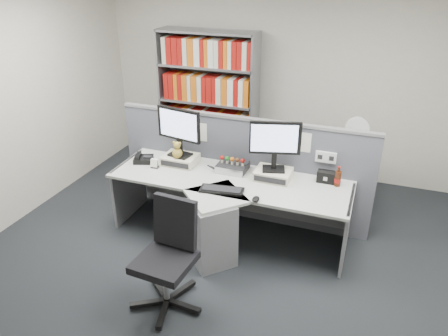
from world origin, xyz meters
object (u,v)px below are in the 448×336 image
at_px(desk, 222,209).
at_px(keyboard, 222,190).
at_px(desktop_pc, 233,167).
at_px(filing_cabinet, 350,179).
at_px(monitor_left, 179,128).
at_px(shelving_unit, 208,104).
at_px(desk_calendar, 155,164).
at_px(desk_phone, 143,159).
at_px(mouse, 256,199).
at_px(cola_bottle, 338,179).
at_px(desk_fan, 357,131).
at_px(monitor_right, 275,142).
at_px(office_chair, 169,253).
at_px(speaker, 326,177).

bearing_deg(desk, keyboard, -72.17).
relative_size(desktop_pc, filing_cabinet, 0.46).
height_order(monitor_left, shelving_unit, shelving_unit).
height_order(desk_calendar, filing_cabinet, desk_calendar).
distance_m(desk_phone, filing_cabinet, 2.58).
xyz_separation_m(mouse, cola_bottle, (0.71, 0.60, 0.06)).
bearing_deg(desk, mouse, -19.68).
height_order(desk_calendar, shelving_unit, shelving_unit).
bearing_deg(desk_fan, desk, -130.62).
xyz_separation_m(monitor_left, keyboard, (0.68, -0.46, -0.42)).
distance_m(monitor_right, keyboard, 0.74).
xyz_separation_m(mouse, office_chair, (-0.55, -0.81, -0.21)).
distance_m(mouse, speaker, 0.87).
relative_size(monitor_right, mouse, 4.88).
distance_m(monitor_right, mouse, 0.67).
height_order(keyboard, desk_phone, desk_phone).
distance_m(shelving_unit, filing_cabinet, 2.24).
bearing_deg(mouse, desk_phone, 164.17).
bearing_deg(desktop_pc, desk, -85.83).
bearing_deg(cola_bottle, office_chair, -131.88).
height_order(mouse, desk_calendar, desk_calendar).
xyz_separation_m(desk_calendar, office_chair, (0.73, -1.13, -0.24)).
distance_m(keyboard, office_chair, 0.92).
xyz_separation_m(speaker, filing_cabinet, (0.21, 0.90, -0.43)).
distance_m(monitor_left, cola_bottle, 1.80).
distance_m(speaker, office_chair, 1.86).
bearing_deg(mouse, office_chair, -124.32).
height_order(shelving_unit, filing_cabinet, shelving_unit).
height_order(monitor_left, keyboard, monitor_left).
bearing_deg(speaker, office_chair, -128.06).
relative_size(monitor_right, desk_phone, 2.05).
relative_size(desk_phone, shelving_unit, 0.13).
relative_size(monitor_left, filing_cabinet, 0.80).
bearing_deg(shelving_unit, monitor_left, -80.59).
distance_m(desk_calendar, office_chair, 1.37).
xyz_separation_m(monitor_left, desk_calendar, (-0.22, -0.20, -0.39)).
distance_m(desk_phone, shelving_unit, 1.60).
relative_size(monitor_left, cola_bottle, 2.53).
distance_m(keyboard, speaker, 1.12).
xyz_separation_m(desktop_pc, keyboard, (0.05, -0.49, -0.03)).
bearing_deg(filing_cabinet, monitor_left, -151.32).
xyz_separation_m(desk, desk_fan, (1.20, 1.40, 0.54)).
bearing_deg(desk_fan, mouse, -117.29).
distance_m(mouse, cola_bottle, 0.93).
bearing_deg(desk_phone, desk, -14.36).
relative_size(shelving_unit, desk_fan, 4.18).
bearing_deg(cola_bottle, desktop_pc, -178.36).
relative_size(desktop_pc, keyboard, 0.69).
xyz_separation_m(monitor_right, shelving_unit, (-1.34, 1.46, -0.17)).
relative_size(monitor_left, desk_fan, 1.17).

